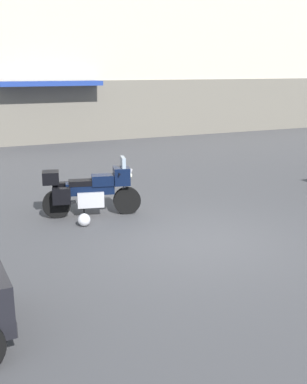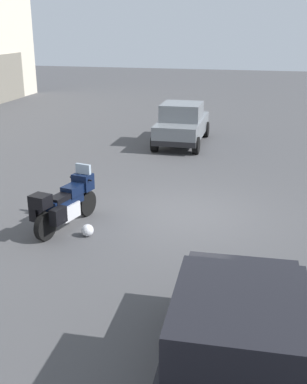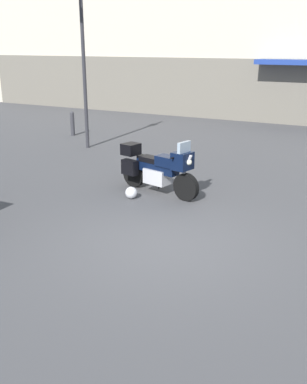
# 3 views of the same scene
# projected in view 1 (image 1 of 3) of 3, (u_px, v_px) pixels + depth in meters

# --- Properties ---
(ground_plane) EXTENTS (80.00, 80.00, 0.00)m
(ground_plane) POSITION_uv_depth(u_px,v_px,m) (199.00, 242.00, 9.24)
(ground_plane) COLOR #424244
(building_facade_rear) EXTENTS (39.53, 3.40, 11.70)m
(building_facade_rear) POSITION_uv_depth(u_px,v_px,m) (36.00, 11.00, 20.94)
(building_facade_rear) COLOR beige
(building_facade_rear) RESTS_ON ground
(motorcycle) EXTENTS (2.23, 1.02, 1.36)m
(motorcycle) POSITION_uv_depth(u_px,v_px,m) (90.00, 190.00, 10.75)
(motorcycle) COLOR black
(motorcycle) RESTS_ON ground
(helmet) EXTENTS (0.28, 0.28, 0.28)m
(helmet) POSITION_uv_depth(u_px,v_px,m) (84.00, 220.00, 10.15)
(helmet) COLOR silver
(helmet) RESTS_ON ground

